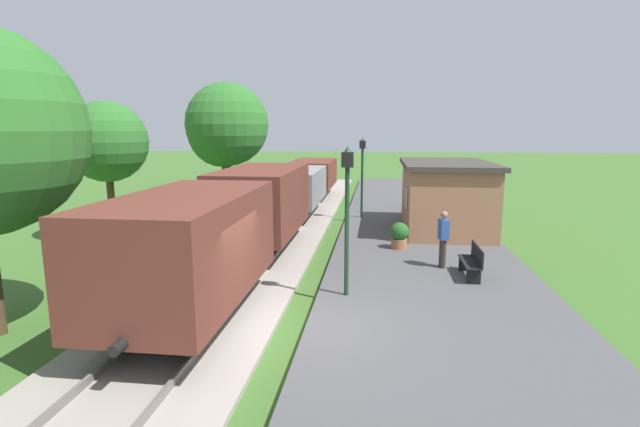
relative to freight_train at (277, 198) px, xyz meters
name	(u,v)px	position (x,y,z in m)	size (l,w,h in m)	color
ground_plane	(297,336)	(2.40, -9.27, -1.55)	(160.00, 160.00, 0.00)	#3D6628
platform_slab	(450,338)	(5.60, -9.27, -1.43)	(6.00, 60.00, 0.25)	#4C4C4F
track_ballast	(189,327)	(0.00, -9.27, -1.49)	(3.80, 60.00, 0.12)	#9E9389
rail_near	(220,323)	(0.72, -9.27, -1.36)	(0.07, 60.00, 0.14)	slate
rail_far	(158,320)	(-0.72, -9.27, -1.36)	(0.07, 60.00, 0.14)	slate
freight_train	(277,198)	(0.00, 0.00, 0.00)	(2.50, 26.00, 2.72)	brown
station_hut	(445,195)	(6.80, 1.01, 0.10)	(3.50, 5.80, 2.78)	#9E6B4C
bench_near_hut	(472,261)	(6.72, -5.48, -0.83)	(0.42, 1.50, 0.91)	black
bench_down_platform	(429,199)	(6.72, 6.22, -0.83)	(0.42, 1.50, 0.91)	black
person_waiting	(443,237)	(6.02, -4.59, -0.37)	(0.31, 0.42, 1.71)	#38332D
potted_planter	(399,235)	(4.83, -2.46, -0.83)	(0.64, 0.64, 0.92)	#9E6642
lamp_post_near	(347,194)	(3.32, -7.33, 1.25)	(0.28, 0.28, 3.70)	#193823
lamp_post_far	(362,163)	(3.32, 3.23, 1.25)	(0.28, 0.28, 3.70)	#193823
tree_trackside_far	(107,142)	(-6.26, -1.55, 2.28)	(3.08, 3.08, 5.40)	#4C3823
tree_field_left	(227,125)	(-4.21, 6.79, 3.01)	(4.52, 4.52, 6.83)	#4C3823
tree_field_distant	(223,132)	(-6.16, 11.83, 2.56)	(4.60, 4.60, 6.41)	#4C3823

